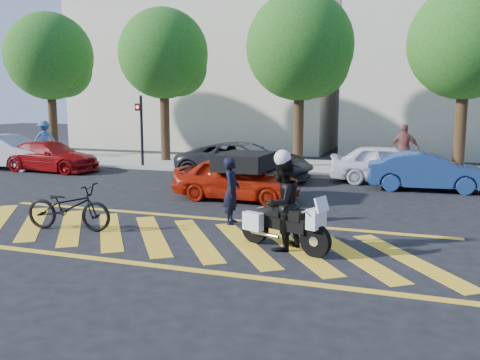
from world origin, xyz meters
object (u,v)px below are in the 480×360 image
(parked_far_left, at_px, (8,152))
(parked_right, at_px, (427,171))
(red_convertible, at_px, (237,179))
(officer_moto, at_px, (282,204))
(officer_bike, at_px, (232,191))
(parked_left, at_px, (51,156))
(parked_mid_right, at_px, (388,164))
(bicycle, at_px, (69,207))
(police_motorcycle, at_px, (283,224))
(parked_mid_left, at_px, (245,161))

(parked_far_left, distance_m, parked_right, 17.34)
(red_convertible, bearing_deg, officer_moto, -148.60)
(officer_bike, xyz_separation_m, parked_left, (-10.49, 6.22, -0.19))
(parked_mid_right, height_order, parked_right, parked_mid_right)
(officer_moto, bearing_deg, red_convertible, -128.11)
(parked_right, bearing_deg, red_convertible, 119.71)
(red_convertible, xyz_separation_m, parked_far_left, (-11.87, 3.36, 0.09))
(red_convertible, height_order, parked_mid_right, parked_mid_right)
(parked_far_left, relative_size, parked_mid_right, 1.09)
(bicycle, distance_m, parked_right, 11.52)
(police_motorcycle, xyz_separation_m, parked_left, (-12.21, 7.91, 0.11))
(officer_bike, bearing_deg, police_motorcycle, -144.82)
(bicycle, bearing_deg, police_motorcycle, -95.66)
(officer_bike, xyz_separation_m, bicycle, (-3.36, -1.82, -0.27))
(police_motorcycle, bearing_deg, parked_left, 169.31)
(parked_left, xyz_separation_m, parked_mid_left, (8.58, 0.41, 0.09))
(police_motorcycle, relative_size, red_convertible, 0.53)
(officer_bike, height_order, parked_right, officer_bike)
(officer_bike, xyz_separation_m, parked_right, (4.58, 6.52, -0.18))
(police_motorcycle, height_order, parked_left, parked_left)
(parked_mid_left, relative_size, parked_right, 1.33)
(bicycle, height_order, parked_mid_right, parked_mid_right)
(officer_bike, height_order, police_motorcycle, officer_bike)
(bicycle, bearing_deg, parked_left, 34.37)
(officer_bike, relative_size, officer_moto, 0.87)
(officer_moto, xyz_separation_m, parked_right, (2.87, 8.22, -0.30))
(bicycle, relative_size, parked_far_left, 0.46)
(police_motorcycle, relative_size, parked_left, 0.47)
(parked_right, bearing_deg, parked_mid_left, 84.98)
(officer_moto, bearing_deg, parked_right, -177.01)
(bicycle, relative_size, officer_moto, 1.11)
(officer_bike, bearing_deg, officer_moto, -145.32)
(red_convertible, bearing_deg, parked_far_left, 75.97)
(bicycle, distance_m, officer_moto, 5.08)
(bicycle, xyz_separation_m, parked_right, (7.94, 8.35, 0.09))
(bicycle, height_order, parked_mid_left, parked_mid_left)
(bicycle, bearing_deg, parked_mid_right, -42.11)
(bicycle, height_order, parked_left, parked_left)
(officer_bike, height_order, officer_moto, officer_moto)
(red_convertible, xyz_separation_m, parked_mid_left, (-1.01, 3.77, 0.06))
(police_motorcycle, relative_size, parked_right, 0.53)
(parked_far_left, distance_m, parked_mid_left, 10.87)
(officer_bike, relative_size, parked_left, 0.38)
(police_motorcycle, height_order, parked_mid_right, parked_mid_right)
(parked_far_left, height_order, parked_left, parked_far_left)
(red_convertible, distance_m, parked_mid_left, 3.90)
(parked_far_left, distance_m, parked_mid_right, 16.06)
(bicycle, distance_m, parked_far_left, 12.38)
(officer_bike, height_order, parked_far_left, officer_bike)
(officer_bike, relative_size, parked_right, 0.42)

